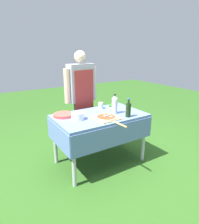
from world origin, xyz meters
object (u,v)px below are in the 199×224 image
(pizza_on_peel, at_px, (107,118))
(sauce_jar, at_px, (101,106))
(herb_container, at_px, (112,106))
(water_bottle, at_px, (115,104))
(plate_stack, at_px, (64,115))
(prep_table, at_px, (100,122))
(oil_bottle, at_px, (128,110))
(mixing_tub, at_px, (78,116))
(person_cook, at_px, (81,92))

(pizza_on_peel, relative_size, sauce_jar, 5.97)
(herb_container, distance_m, sauce_jar, 0.21)
(water_bottle, distance_m, plate_stack, 0.71)
(prep_table, relative_size, pizza_on_peel, 2.23)
(oil_bottle, xyz_separation_m, herb_container, (0.11, 0.51, -0.08))
(mixing_tub, bearing_deg, water_bottle, -5.12)
(prep_table, distance_m, mixing_tub, 0.37)
(oil_bottle, bearing_deg, pizza_on_peel, 163.57)
(prep_table, height_order, sauce_jar, sauce_jar)
(person_cook, xyz_separation_m, mixing_tub, (-0.37, -0.62, -0.15))
(prep_table, xyz_separation_m, oil_bottle, (0.27, -0.27, 0.20))
(plate_stack, bearing_deg, herb_container, 1.82)
(person_cook, relative_size, pizza_on_peel, 2.81)
(person_cook, relative_size, sauce_jar, 16.78)
(oil_bottle, bearing_deg, herb_container, 78.11)
(water_bottle, xyz_separation_m, mixing_tub, (-0.55, 0.05, -0.09))
(oil_bottle, bearing_deg, sauce_jar, 100.74)
(water_bottle, bearing_deg, person_cook, 104.81)
(prep_table, height_order, herb_container, herb_container)
(person_cook, bearing_deg, pizza_on_peel, 80.59)
(plate_stack, bearing_deg, sauce_jar, 3.75)
(oil_bottle, bearing_deg, plate_stack, 146.14)
(pizza_on_peel, distance_m, herb_container, 0.57)
(water_bottle, xyz_separation_m, plate_stack, (-0.65, 0.27, -0.11))
(oil_bottle, height_order, plate_stack, oil_bottle)
(prep_table, xyz_separation_m, person_cook, (0.03, 0.61, 0.30))
(sauce_jar, bearing_deg, oil_bottle, -79.26)
(pizza_on_peel, relative_size, mixing_tub, 3.33)
(water_bottle, xyz_separation_m, sauce_jar, (-0.03, 0.31, -0.09))
(water_bottle, bearing_deg, pizza_on_peel, -148.68)
(prep_table, distance_m, person_cook, 0.68)
(plate_stack, height_order, sauce_jar, sauce_jar)
(prep_table, bearing_deg, oil_bottle, -44.90)
(herb_container, xyz_separation_m, plate_stack, (-0.82, -0.03, -0.00))
(prep_table, relative_size, herb_container, 7.92)
(water_bottle, bearing_deg, herb_container, 59.56)
(pizza_on_peel, relative_size, oil_bottle, 2.21)
(water_bottle, bearing_deg, prep_table, 164.71)
(sauce_jar, bearing_deg, water_bottle, -83.64)
(mixing_tub, relative_size, plate_stack, 0.60)
(person_cook, bearing_deg, mixing_tub, 52.50)
(plate_stack, bearing_deg, mixing_tub, -64.06)
(prep_table, distance_m, oil_bottle, 0.43)
(pizza_on_peel, xyz_separation_m, oil_bottle, (0.28, -0.08, 0.09))
(prep_table, bearing_deg, pizza_on_peel, -92.64)
(person_cook, xyz_separation_m, pizza_on_peel, (-0.04, -0.80, -0.19))
(herb_container, bearing_deg, person_cook, 132.95)
(mixing_tub, relative_size, sauce_jar, 1.79)
(plate_stack, distance_m, sauce_jar, 0.62)
(plate_stack, bearing_deg, prep_table, -25.20)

